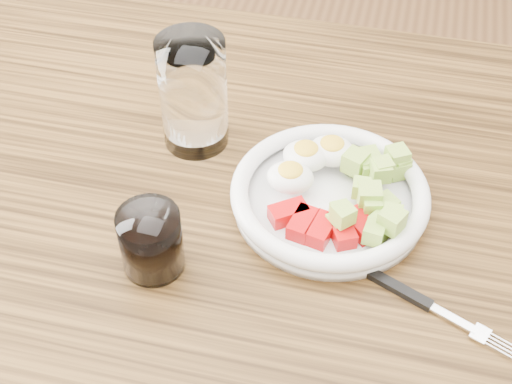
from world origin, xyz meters
The scene contains 5 objects.
dining_table centered at (0.00, 0.00, 0.67)m, with size 1.50×0.90×0.77m.
bowl centered at (0.08, 0.04, 0.79)m, with size 0.25×0.25×0.06m.
fork centered at (0.19, -0.08, 0.77)m, with size 0.18×0.09×0.01m.
water_glass centered at (-0.12, 0.12, 0.85)m, with size 0.09×0.09×0.16m, color white.
coffee_glass centered at (-0.10, -0.10, 0.81)m, with size 0.07×0.07×0.08m.
Camera 1 is at (0.13, -0.58, 1.42)m, focal length 50.00 mm.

